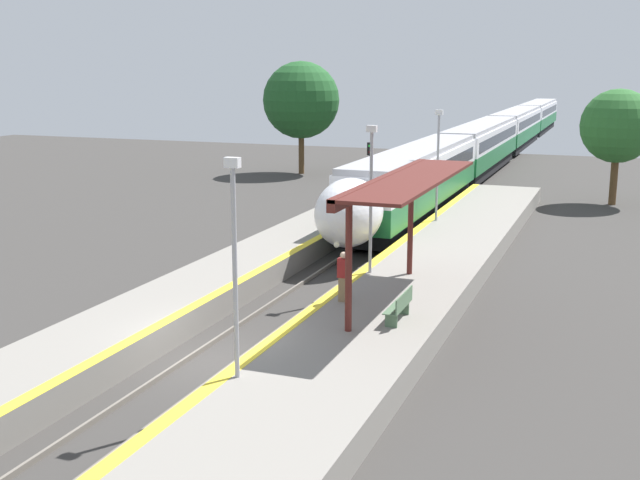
% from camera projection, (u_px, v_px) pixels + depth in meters
% --- Properties ---
extents(ground_plane, '(120.00, 120.00, 0.00)m').
position_uv_depth(ground_plane, '(213.00, 362.00, 23.00)').
color(ground_plane, '#383533').
extents(rail_left, '(0.08, 90.00, 0.15)m').
position_uv_depth(rail_left, '(191.00, 356.00, 23.24)').
color(rail_left, slate).
rests_on(rail_left, ground_plane).
extents(rail_right, '(0.08, 90.00, 0.15)m').
position_uv_depth(rail_right, '(236.00, 363.00, 22.74)').
color(rail_right, slate).
rests_on(rail_right, ground_plane).
extents(train, '(2.86, 85.39, 3.92)m').
position_uv_depth(train, '(498.00, 136.00, 70.62)').
color(train, black).
rests_on(train, ground_plane).
extents(platform_right, '(4.22, 64.00, 0.88)m').
position_uv_depth(platform_right, '(336.00, 364.00, 21.61)').
color(platform_right, gray).
rests_on(platform_right, ground_plane).
extents(platform_left, '(3.11, 64.00, 0.88)m').
position_uv_depth(platform_left, '(119.00, 335.00, 24.02)').
color(platform_left, gray).
rests_on(platform_left, ground_plane).
extents(platform_bench, '(0.44, 1.78, 0.89)m').
position_uv_depth(platform_bench, '(400.00, 305.00, 23.80)').
color(platform_bench, '#4C6B4C').
rests_on(platform_bench, platform_right).
extents(person_waiting, '(0.36, 0.22, 1.64)m').
position_uv_depth(person_waiting, '(343.00, 276.00, 25.71)').
color(person_waiting, '#7F6647').
rests_on(person_waiting, platform_right).
extents(railway_signal, '(0.28, 0.28, 4.20)m').
position_uv_depth(railway_signal, '(370.00, 172.00, 44.32)').
color(railway_signal, '#59595E').
rests_on(railway_signal, ground_plane).
extents(lamppost_near, '(0.36, 0.20, 5.39)m').
position_uv_depth(lamppost_near, '(235.00, 254.00, 18.95)').
color(lamppost_near, '#9E9EA3').
rests_on(lamppost_near, platform_right).
extents(lamppost_mid, '(0.36, 0.20, 5.39)m').
position_uv_depth(lamppost_mid, '(371.00, 190.00, 28.84)').
color(lamppost_mid, '#9E9EA3').
rests_on(lamppost_mid, platform_right).
extents(lamppost_far, '(0.36, 0.20, 5.39)m').
position_uv_depth(lamppost_far, '(438.00, 158.00, 38.73)').
color(lamppost_far, '#9E9EA3').
rests_on(lamppost_far, platform_right).
extents(station_canopy, '(2.02, 9.91, 4.05)m').
position_uv_depth(station_canopy, '(402.00, 186.00, 25.17)').
color(station_canopy, '#511E19').
rests_on(station_canopy, platform_right).
extents(background_tree_left, '(5.93, 5.93, 8.69)m').
position_uv_depth(background_tree_left, '(301.00, 100.00, 61.93)').
color(background_tree_left, brown).
rests_on(background_tree_left, ground_plane).
extents(background_tree_right, '(4.43, 4.43, 7.00)m').
position_uv_depth(background_tree_right, '(618.00, 126.00, 48.05)').
color(background_tree_right, brown).
rests_on(background_tree_right, ground_plane).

